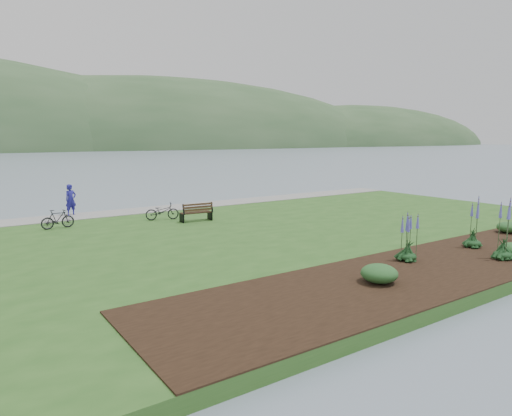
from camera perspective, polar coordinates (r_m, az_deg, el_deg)
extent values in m
plane|color=slate|center=(22.36, -1.66, -3.08)|extent=(600.00, 600.00, 0.00)
cube|color=#28531D|center=(20.70, 1.34, -3.48)|extent=(34.00, 20.00, 0.40)
cube|color=gray|center=(28.25, -9.25, 0.16)|extent=(34.00, 2.20, 0.03)
cube|color=black|center=(17.64, 24.80, -5.74)|extent=(24.00, 4.40, 0.04)
cube|color=black|center=(23.32, -7.51, -0.56)|extent=(1.61, 0.67, 0.05)
cube|color=black|center=(23.00, -7.25, 0.07)|extent=(1.58, 0.27, 0.49)
cube|color=black|center=(23.08, -9.26, -1.26)|extent=(0.10, 0.54, 0.43)
cube|color=black|center=(23.65, -5.78, -0.95)|extent=(0.10, 0.54, 0.43)
imported|color=navy|center=(26.70, -22.17, 1.26)|extent=(0.85, 0.71, 2.00)
imported|color=black|center=(23.98, -11.65, -0.41)|extent=(1.04, 1.79, 0.88)
imported|color=black|center=(23.14, -23.56, -1.28)|extent=(0.54, 1.51, 0.89)
ellipsoid|color=#133418|center=(17.99, 28.45, -5.15)|extent=(0.62, 0.62, 0.31)
cone|color=#4A4AAC|center=(17.77, 28.72, -1.53)|extent=(0.32, 0.32, 2.00)
ellipsoid|color=#133418|center=(19.39, 25.44, -3.99)|extent=(0.62, 0.62, 0.31)
cone|color=#4A4AAC|center=(19.19, 25.65, -0.88)|extent=(0.32, 0.32, 1.83)
ellipsoid|color=#133418|center=(16.47, 18.38, -5.74)|extent=(0.62, 0.62, 0.31)
cone|color=#4A4AAC|center=(16.26, 18.54, -2.46)|extent=(0.40, 0.40, 1.61)
ellipsoid|color=#1E4C21|center=(13.79, 15.15, -7.90)|extent=(1.07, 1.07, 0.53)
ellipsoid|color=#1E4C21|center=(23.01, 29.03, -2.13)|extent=(0.97, 0.97, 0.48)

